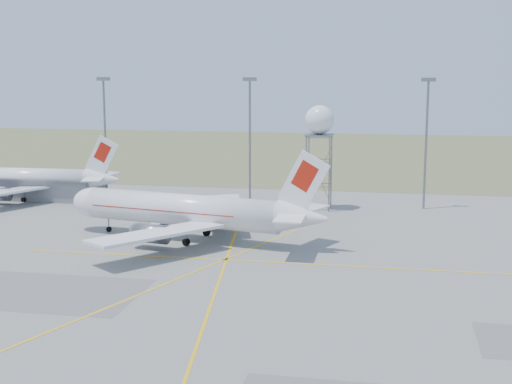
% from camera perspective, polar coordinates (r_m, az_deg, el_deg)
% --- Properties ---
extents(ground, '(400.00, 400.00, 0.00)m').
position_cam_1_polar(ground, '(53.71, -3.89, -14.02)').
color(ground, gray).
rests_on(ground, ground).
extents(grass_strip, '(400.00, 120.00, 0.03)m').
position_cam_1_polar(grass_strip, '(189.19, 6.89, 3.09)').
color(grass_strip, '#566A3A').
rests_on(grass_strip, ground).
extents(building_grey, '(19.00, 10.00, 3.90)m').
position_cam_1_polar(building_grey, '(127.07, -16.35, 0.43)').
color(building_grey, gray).
rests_on(building_grey, ground).
extents(mast_a, '(2.20, 0.50, 20.50)m').
position_cam_1_polar(mast_a, '(123.49, -12.00, 5.07)').
color(mast_a, slate).
rests_on(mast_a, ground).
extents(mast_b, '(2.20, 0.50, 20.50)m').
position_cam_1_polar(mast_b, '(116.15, -0.50, 5.00)').
color(mast_b, slate).
rests_on(mast_b, ground).
extents(mast_c, '(2.20, 0.50, 20.50)m').
position_cam_1_polar(mast_c, '(114.05, 13.48, 4.65)').
color(mast_c, slate).
rests_on(mast_c, ground).
extents(airliner_main, '(36.18, 34.63, 12.37)m').
position_cam_1_polar(airliner_main, '(91.81, -5.59, -1.52)').
color(airliner_main, white).
rests_on(airliner_main, ground).
extents(airliner_far, '(32.74, 31.86, 11.14)m').
position_cam_1_polar(airliner_far, '(126.65, -18.14, 0.97)').
color(airliner_far, white).
rests_on(airliner_far, ground).
extents(radar_tower, '(4.51, 4.51, 16.33)m').
position_cam_1_polar(radar_tower, '(111.31, 5.07, 3.26)').
color(radar_tower, slate).
rests_on(radar_tower, ground).
extents(fire_truck, '(8.47, 4.92, 3.22)m').
position_cam_1_polar(fire_truck, '(100.62, -5.54, -1.83)').
color(fire_truck, gold).
rests_on(fire_truck, ground).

